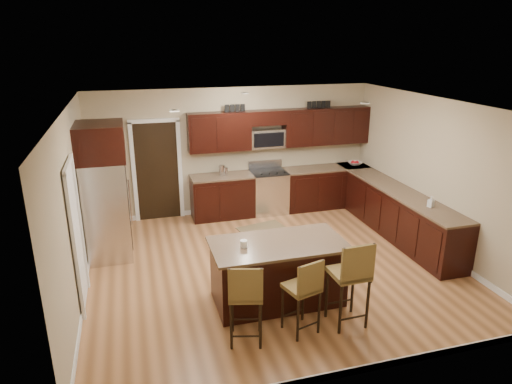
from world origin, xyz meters
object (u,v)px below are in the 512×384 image
object	(u,v)px
stool_left	(246,295)
refrigerator	(105,190)
range	(268,191)
island	(278,274)
stool_right	(352,274)
stool_mid	(304,288)

from	to	relation	value
stool_left	refrigerator	bearing A→B (deg)	133.83
range	island	size ratio (longest dim) A/B	0.58
range	island	world-z (taller)	range
stool_right	island	bearing A→B (deg)	127.95
range	stool_mid	world-z (taller)	range
stool_mid	refrigerator	world-z (taller)	refrigerator
stool_right	refrigerator	bearing A→B (deg)	133.28
range	stool_right	distance (m)	4.33
stool_left	refrigerator	world-z (taller)	refrigerator
range	stool_left	distance (m)	4.61
stool_mid	stool_right	bearing A→B (deg)	-17.08
range	stool_left	xyz separation A→B (m)	(-1.63, -4.30, 0.22)
island	stool_mid	world-z (taller)	stool_mid
island	range	bearing A→B (deg)	74.92
island	stool_mid	size ratio (longest dim) A/B	1.80
island	stool_mid	bearing A→B (deg)	-84.78
stool_right	refrigerator	distance (m)	4.35
stool_mid	stool_right	world-z (taller)	stool_right
stool_right	stool_left	bearing A→B (deg)	177.54
range	stool_left	bearing A→B (deg)	-110.76
range	island	bearing A→B (deg)	-105.17
stool_left	refrigerator	xyz separation A→B (m)	(-1.67, 3.03, 0.51)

